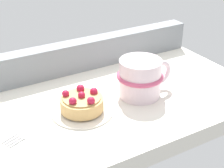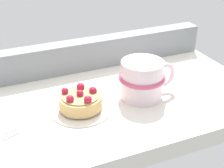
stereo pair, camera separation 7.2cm
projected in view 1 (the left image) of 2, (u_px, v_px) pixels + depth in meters
The scene contains 5 objects.
ground_plane at pixel (93, 110), 75.43cm from camera, with size 76.60×38.66×3.82cm, color silver.
window_rail_back at pixel (61, 59), 85.76cm from camera, with size 75.07×4.43×7.61cm, color gray.
dessert_plate at pixel (82, 111), 71.10cm from camera, with size 12.92×12.92×0.77cm.
raspberry_tart at pixel (82, 102), 70.15cm from camera, with size 8.93×8.93×4.26cm.
coffee_mug at pixel (141, 78), 75.62cm from camera, with size 13.72×10.44×8.63cm.
Camera 1 is at (-28.43, -57.17, 38.87)cm, focal length 54.83 mm.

